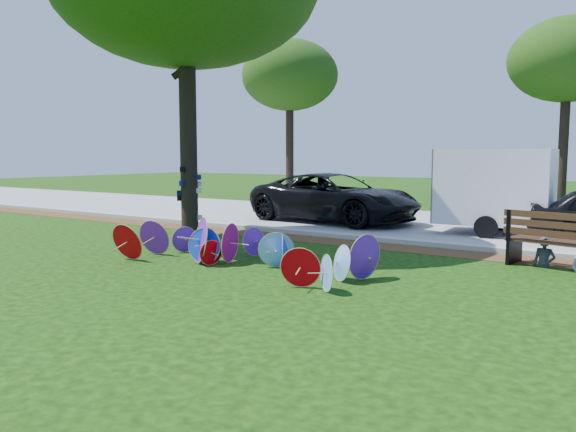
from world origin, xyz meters
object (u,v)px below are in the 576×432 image
(parasol_pile, at_px, (234,247))
(person_left, at_px, (545,238))
(park_bench, at_px, (564,241))
(black_van, at_px, (334,198))
(cargo_trailer, at_px, (495,187))

(parasol_pile, bearing_deg, person_left, 33.07)
(parasol_pile, height_order, park_bench, park_bench)
(black_van, bearing_deg, park_bench, -113.59)
(black_van, bearing_deg, person_left, -114.51)
(person_left, bearing_deg, parasol_pile, -142.88)
(black_van, height_order, cargo_trailer, cargo_trailer)
(cargo_trailer, xyz_separation_m, person_left, (1.98, -4.17, -0.74))
(cargo_trailer, xyz_separation_m, park_bench, (2.33, -4.22, -0.77))
(park_bench, bearing_deg, cargo_trailer, 130.74)
(cargo_trailer, bearing_deg, black_van, 176.88)
(black_van, xyz_separation_m, person_left, (7.05, -4.26, -0.22))
(parasol_pile, distance_m, cargo_trailer, 8.17)
(park_bench, bearing_deg, black_van, 161.64)
(cargo_trailer, distance_m, person_left, 4.67)
(cargo_trailer, height_order, person_left, cargo_trailer)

